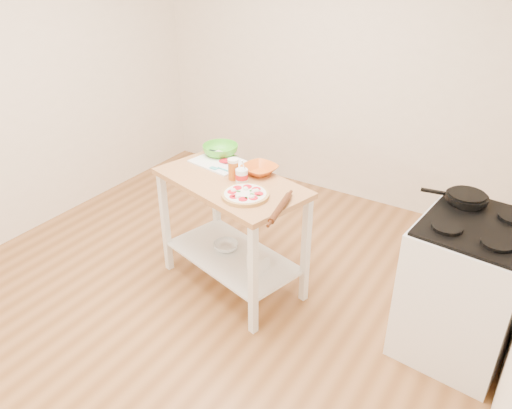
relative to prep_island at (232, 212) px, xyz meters
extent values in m
cube|color=#9D673A|center=(-0.05, -0.36, -0.66)|extent=(4.00, 4.50, 0.02)
cube|color=#F0E0C9|center=(-0.05, 1.90, 0.70)|extent=(4.00, 0.02, 2.70)
cube|color=#B37C49|center=(0.00, 0.00, 0.23)|extent=(1.22, 0.86, 0.04)
cube|color=white|center=(0.00, 0.00, -0.40)|extent=(1.13, 0.79, 0.02)
cube|color=white|center=(-0.56, -0.12, -0.22)|extent=(0.06, 0.06, 0.86)
cube|color=white|center=(-0.43, 0.38, -0.22)|extent=(0.06, 0.06, 0.86)
cube|color=white|center=(0.43, -0.38, -0.22)|extent=(0.06, 0.06, 0.86)
cube|color=white|center=(0.56, 0.12, -0.22)|extent=(0.06, 0.06, 0.86)
cube|color=white|center=(1.62, 0.24, -0.19)|extent=(0.71, 0.80, 0.92)
cube|color=black|center=(1.62, 0.24, 0.28)|extent=(0.66, 0.76, 0.02)
cylinder|color=black|center=(1.48, 0.47, 0.33)|extent=(0.26, 0.26, 0.03)
cube|color=black|center=(1.29, 0.43, 0.33)|extent=(0.16, 0.05, 0.02)
cylinder|color=tan|center=(0.22, -0.15, 0.26)|extent=(0.32, 0.32, 0.02)
cylinder|color=tan|center=(0.22, -0.15, 0.27)|extent=(0.32, 0.32, 0.01)
cylinder|color=white|center=(0.22, -0.15, 0.28)|extent=(0.28, 0.28, 0.01)
cylinder|color=red|center=(0.31, -0.12, 0.28)|extent=(0.06, 0.06, 0.01)
cylinder|color=red|center=(0.26, -0.07, 0.28)|extent=(0.06, 0.06, 0.01)
cylinder|color=red|center=(0.19, -0.07, 0.28)|extent=(0.06, 0.06, 0.01)
cylinder|color=red|center=(0.14, -0.12, 0.28)|extent=(0.06, 0.06, 0.01)
cylinder|color=red|center=(0.14, -0.19, 0.28)|extent=(0.06, 0.06, 0.01)
cylinder|color=red|center=(0.19, -0.24, 0.28)|extent=(0.06, 0.06, 0.01)
cylinder|color=red|center=(0.26, -0.24, 0.28)|extent=(0.06, 0.06, 0.01)
cylinder|color=red|center=(0.31, -0.19, 0.28)|extent=(0.06, 0.06, 0.01)
sphere|color=white|center=(0.26, -0.11, 0.28)|extent=(0.04, 0.04, 0.04)
sphere|color=white|center=(0.20, -0.11, 0.28)|extent=(0.04, 0.04, 0.04)
sphere|color=white|center=(0.14, -0.17, 0.28)|extent=(0.04, 0.04, 0.04)
sphere|color=white|center=(0.22, -0.23, 0.28)|extent=(0.04, 0.04, 0.04)
sphere|color=white|center=(0.29, -0.18, 0.28)|extent=(0.04, 0.04, 0.04)
sphere|color=white|center=(0.28, -0.09, 0.28)|extent=(0.04, 0.04, 0.04)
plane|color=#155E0F|center=(0.27, -0.15, 0.29)|extent=(0.03, 0.03, 0.00)
plane|color=#155E0F|center=(0.24, -0.11, 0.29)|extent=(0.04, 0.04, 0.00)
plane|color=#155E0F|center=(0.18, -0.10, 0.29)|extent=(0.04, 0.04, 0.00)
plane|color=#155E0F|center=(0.17, -0.16, 0.29)|extent=(0.03, 0.03, 0.00)
plane|color=#155E0F|center=(0.19, -0.24, 0.29)|extent=(0.04, 0.04, 0.00)
plane|color=#155E0F|center=(0.27, -0.21, 0.29)|extent=(0.04, 0.04, 0.00)
plane|color=#155E0F|center=(0.32, -0.14, 0.29)|extent=(0.03, 0.03, 0.00)
plane|color=#155E0F|center=(0.25, -0.10, 0.29)|extent=(0.04, 0.04, 0.00)
cube|color=white|center=(-0.24, 0.20, 0.26)|extent=(0.44, 0.36, 0.01)
cube|color=#F4EACC|center=(-0.35, 0.29, 0.28)|extent=(0.03, 0.03, 0.02)
cube|color=#F4EACC|center=(-0.31, 0.28, 0.28)|extent=(0.03, 0.03, 0.02)
cube|color=#F4EACC|center=(-0.28, 0.28, 0.28)|extent=(0.03, 0.03, 0.02)
cube|color=#F4EACC|center=(-0.34, 0.32, 0.28)|extent=(0.03, 0.03, 0.02)
cube|color=#F4EACC|center=(-0.31, 0.32, 0.28)|extent=(0.03, 0.03, 0.02)
cube|color=#F4EACC|center=(-0.27, 0.31, 0.28)|extent=(0.03, 0.03, 0.02)
cylinder|color=red|center=(-0.22, 0.22, 0.27)|extent=(0.07, 0.07, 0.01)
cylinder|color=red|center=(-0.20, 0.21, 0.28)|extent=(0.07, 0.07, 0.01)
cylinder|color=red|center=(-0.19, 0.21, 0.28)|extent=(0.07, 0.07, 0.01)
cube|color=#3DAAB1|center=(-0.20, 0.07, 0.27)|extent=(0.06, 0.04, 0.01)
cylinder|color=#3DAAB1|center=(-0.13, 0.09, 0.27)|extent=(0.10, 0.02, 0.01)
cube|color=silver|center=(-0.26, 0.34, 0.27)|extent=(0.18, 0.04, 0.00)
cube|color=black|center=(-0.39, 0.32, 0.27)|extent=(0.10, 0.03, 0.01)
imported|color=#D3601C|center=(0.11, 0.21, 0.28)|extent=(0.29, 0.29, 0.06)
imported|color=green|center=(-0.32, 0.32, 0.30)|extent=(0.33, 0.33, 0.09)
cylinder|color=#B45514|center=(0.01, 0.03, 0.32)|extent=(0.07, 0.07, 0.13)
cylinder|color=white|center=(0.01, 0.03, 0.40)|extent=(0.08, 0.08, 0.02)
cylinder|color=white|center=(0.09, 0.00, 0.31)|extent=(0.09, 0.09, 0.10)
cylinder|color=red|center=(0.09, 0.00, 0.31)|extent=(0.09, 0.09, 0.04)
cylinder|color=silver|center=(0.11, 0.00, 0.39)|extent=(0.01, 0.06, 0.11)
cylinder|color=#4F2512|center=(0.51, -0.20, 0.28)|extent=(0.12, 0.36, 0.04)
imported|color=silver|center=(-0.09, 0.03, -0.36)|extent=(0.20, 0.20, 0.06)
cube|color=white|center=(0.26, -0.04, -0.32)|extent=(0.15, 0.15, 0.12)
camera|label=1|loc=(1.84, -2.58, 1.80)|focal=35.00mm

